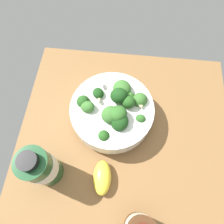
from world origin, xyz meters
The scene contains 4 objects.
ground_plane centered at (0.00, 0.00, -2.37)cm, with size 57.03×57.03×4.74cm, color brown.
bowl_of_broccoli centered at (3.72, -5.91, 4.70)cm, with size 21.31×21.31×11.44cm.
lemon_wedge centered at (4.60, 10.53, 1.86)cm, with size 8.08×4.32×3.71cm, color yellow.
bottle_tall centered at (17.84, 10.33, 7.44)cm, with size 6.85×6.85×15.79cm.
Camera 1 is at (1.74, 15.36, 52.56)cm, focal length 32.46 mm.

